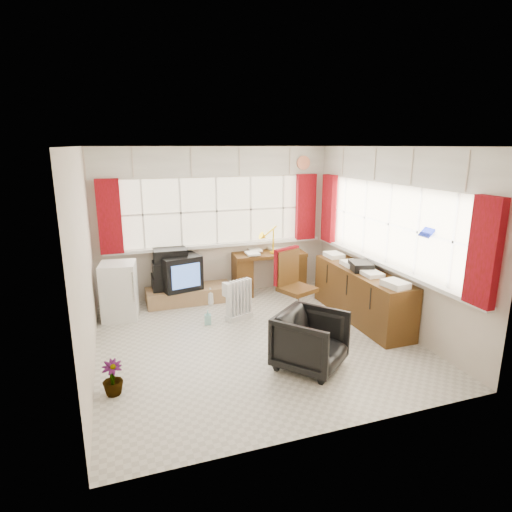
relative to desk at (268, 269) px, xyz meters
The scene contains 20 objects.
ground 2.03m from the desk, 115.48° to the right, with size 4.00×4.00×0.00m, color beige.
room_walls 2.28m from the desk, 115.48° to the right, with size 4.00×4.00×4.00m.
window_back 1.03m from the desk, behind, with size 3.70×0.12×3.60m.
window_right 2.17m from the desk, 58.90° to the right, with size 0.12×3.70×3.60m.
curtains 1.37m from the desk, 85.61° to the right, with size 3.83×3.83×1.15m.
overhead_cabinets 2.03m from the desk, 81.53° to the right, with size 3.98×3.98×0.48m.
desk is the anchor object (origin of this frame).
desk_lamp 0.65m from the desk, 60.11° to the right, with size 0.17×0.14×0.47m.
task_chair 1.41m from the desk, 96.72° to the right, with size 0.60×0.62×1.10m.
office_chair 2.72m from the desk, 100.12° to the right, with size 0.71×0.73×0.67m, color black.
radiator 1.34m from the desk, 129.30° to the right, with size 0.43×0.29×0.60m.
credenza 1.82m from the desk, 61.44° to the right, with size 0.50×2.00×0.85m.
file_tray 1.84m from the desk, 61.90° to the right, with size 0.29×0.37×0.12m, color black.
tv_bench 1.44m from the desk, behind, with size 1.40×0.50×0.25m, color #A17E50.
crt_tv 1.57m from the desk, behind, with size 0.72×0.68×0.55m.
hifi_stack 1.69m from the desk, behind, with size 0.64×0.41×0.66m.
mini_fridge 2.54m from the desk, behind, with size 0.57×0.57×0.85m.
spray_bottle_a 1.18m from the desk, 164.56° to the right, with size 0.11×0.11×0.28m, color silver.
spray_bottle_b 1.74m from the desk, 141.06° to the right, with size 0.10×0.10×0.21m, color #8CD0C9.
flower_vase 3.67m from the desk, 136.47° to the right, with size 0.21×0.21×0.37m, color black.
Camera 1 is at (-1.68, -4.94, 2.51)m, focal length 30.00 mm.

